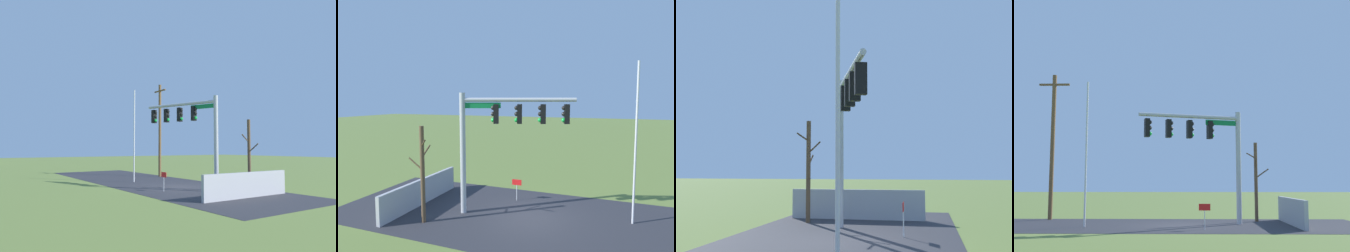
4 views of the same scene
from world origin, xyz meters
TOP-DOWN VIEW (x-y plane):
  - ground_plane at (0.00, 0.00)m, footprint 160.00×160.00m
  - road_surface at (-4.00, 0.00)m, footprint 28.00×8.00m
  - sidewalk_corner at (4.33, 0.63)m, footprint 6.00×6.00m
  - retaining_fence at (6.08, 0.39)m, footprint 0.20×6.35m
  - signal_mast at (1.57, 0.03)m, footprint 5.47×2.04m
  - flagpole at (-4.68, -1.02)m, footprint 0.10×0.10m
  - utility_pole at (-7.83, 3.42)m, footprint 1.90×0.26m
  - bare_tree at (4.51, 2.34)m, footprint 1.27×1.02m
  - open_sign at (1.39, -2.06)m, footprint 0.56×0.04m

SIDE VIEW (x-z plane):
  - ground_plane at x=0.00m, z-range 0.00..0.00m
  - sidewalk_corner at x=4.33m, z-range 0.00..0.01m
  - road_surface at x=-4.00m, z-range 0.00..0.01m
  - retaining_fence at x=6.08m, z-range 0.00..1.41m
  - open_sign at x=1.39m, z-range 0.30..1.52m
  - bare_tree at x=4.51m, z-range 0.06..4.62m
  - flagpole at x=-4.68m, z-range 0.00..7.49m
  - signal_mast at x=1.57m, z-range 1.33..7.43m
  - utility_pole at x=-7.83m, z-range 0.17..9.10m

